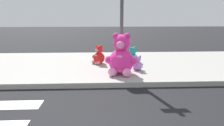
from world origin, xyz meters
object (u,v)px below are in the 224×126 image
(plush_tan, at_px, (116,60))
(plush_red, at_px, (99,56))
(plush_teal, at_px, (132,57))
(plush_pink_large, at_px, (121,58))
(plush_lavender, at_px, (138,64))
(sign_pole, at_px, (122,17))

(plush_tan, bearing_deg, plush_red, 159.84)
(plush_tan, xyz_separation_m, plush_teal, (0.61, 0.13, 0.06))
(plush_teal, bearing_deg, plush_red, 175.14)
(plush_pink_large, xyz_separation_m, plush_teal, (0.53, 1.26, -0.24))
(plush_tan, distance_m, plush_lavender, 0.98)
(plush_tan, bearing_deg, plush_lavender, -47.19)
(plush_pink_large, relative_size, plush_teal, 1.93)
(plush_tan, bearing_deg, plush_pink_large, -85.98)
(sign_pole, bearing_deg, plush_pink_large, -95.90)
(plush_pink_large, xyz_separation_m, plush_tan, (-0.08, 1.13, -0.31))
(sign_pole, xyz_separation_m, plush_pink_large, (-0.06, -0.59, -1.19))
(plush_red, relative_size, plush_teal, 1.07)
(sign_pole, distance_m, plush_red, 1.79)
(sign_pole, relative_size, plush_lavender, 6.42)
(plush_lavender, xyz_separation_m, plush_teal, (-0.05, 0.85, 0.06))
(plush_pink_large, distance_m, plush_red, 1.55)
(plush_pink_large, height_order, plush_lavender, plush_pink_large)
(plush_tan, bearing_deg, sign_pole, -75.61)
(plush_lavender, bearing_deg, plush_red, 143.76)
(sign_pole, height_order, plush_teal, sign_pole)
(sign_pole, distance_m, plush_pink_large, 1.33)
(plush_pink_large, distance_m, plush_teal, 1.39)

